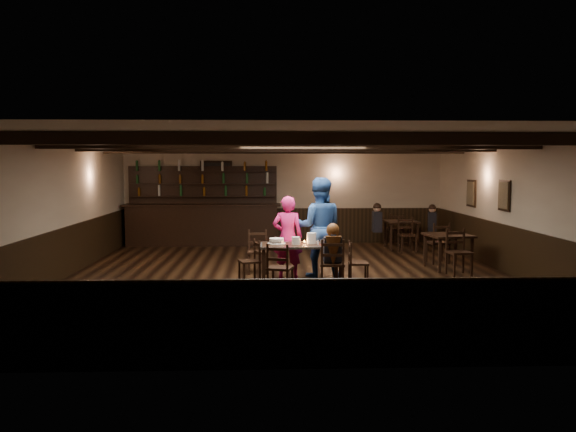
{
  "coord_description": "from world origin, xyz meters",
  "views": [
    {
      "loc": [
        -0.43,
        -10.96,
        2.23
      ],
      "look_at": [
        -0.04,
        0.2,
        1.21
      ],
      "focal_mm": 35.0,
      "sensor_mm": 36.0,
      "label": 1
    }
  ],
  "objects_px": {
    "chair_near_left": "(279,265)",
    "man_blue": "(319,227)",
    "chair_near_right": "(333,260)",
    "dining_table": "(301,249)",
    "woman_pink": "(288,237)",
    "bar_counter": "(203,219)",
    "cake": "(277,241)"
  },
  "relations": [
    {
      "from": "dining_table",
      "to": "chair_near_right",
      "type": "relative_size",
      "value": 1.64
    },
    {
      "from": "dining_table",
      "to": "chair_near_left",
      "type": "xyz_separation_m",
      "value": [
        -0.43,
        -0.82,
        -0.15
      ]
    },
    {
      "from": "chair_near_left",
      "to": "chair_near_right",
      "type": "xyz_separation_m",
      "value": [
        0.96,
        0.22,
        0.03
      ]
    },
    {
      "from": "man_blue",
      "to": "cake",
      "type": "distance_m",
      "value": 1.07
    },
    {
      "from": "chair_near_left",
      "to": "cake",
      "type": "relative_size",
      "value": 2.59
    },
    {
      "from": "dining_table",
      "to": "chair_near_left",
      "type": "height_order",
      "value": "chair_near_left"
    },
    {
      "from": "chair_near_right",
      "to": "bar_counter",
      "type": "relative_size",
      "value": 0.21
    },
    {
      "from": "man_blue",
      "to": "woman_pink",
      "type": "bearing_deg",
      "value": 16.65
    },
    {
      "from": "chair_near_right",
      "to": "cake",
      "type": "xyz_separation_m",
      "value": [
        -0.98,
        0.68,
        0.26
      ]
    },
    {
      "from": "cake",
      "to": "bar_counter",
      "type": "xyz_separation_m",
      "value": [
        -1.99,
        5.2,
        -0.07
      ]
    },
    {
      "from": "dining_table",
      "to": "man_blue",
      "type": "bearing_deg",
      "value": 59.93
    },
    {
      "from": "chair_near_right",
      "to": "dining_table",
      "type": "bearing_deg",
      "value": 130.9
    },
    {
      "from": "cake",
      "to": "bar_counter",
      "type": "bearing_deg",
      "value": 110.91
    },
    {
      "from": "chair_near_right",
      "to": "cake",
      "type": "relative_size",
      "value": 2.73
    },
    {
      "from": "man_blue",
      "to": "cake",
      "type": "bearing_deg",
      "value": 40.29
    },
    {
      "from": "chair_near_left",
      "to": "chair_near_right",
      "type": "distance_m",
      "value": 0.98
    },
    {
      "from": "cake",
      "to": "bar_counter",
      "type": "distance_m",
      "value": 5.57
    },
    {
      "from": "woman_pink",
      "to": "bar_counter",
      "type": "distance_m",
      "value": 5.22
    },
    {
      "from": "chair_near_right",
      "to": "chair_near_left",
      "type": "bearing_deg",
      "value": -167.31
    },
    {
      "from": "dining_table",
      "to": "cake",
      "type": "height_order",
      "value": "cake"
    },
    {
      "from": "woman_pink",
      "to": "cake",
      "type": "xyz_separation_m",
      "value": [
        -0.23,
        -0.48,
        -0.02
      ]
    },
    {
      "from": "dining_table",
      "to": "chair_near_left",
      "type": "bearing_deg",
      "value": -118.01
    },
    {
      "from": "bar_counter",
      "to": "chair_near_right",
      "type": "bearing_deg",
      "value": -63.22
    },
    {
      "from": "chair_near_left",
      "to": "woman_pink",
      "type": "xyz_separation_m",
      "value": [
        0.2,
        1.37,
        0.3
      ]
    },
    {
      "from": "chair_near_left",
      "to": "woman_pink",
      "type": "height_order",
      "value": "woman_pink"
    },
    {
      "from": "man_blue",
      "to": "cake",
      "type": "xyz_separation_m",
      "value": [
        -0.86,
        -0.61,
        -0.19
      ]
    },
    {
      "from": "chair_near_left",
      "to": "bar_counter",
      "type": "relative_size",
      "value": 0.2
    },
    {
      "from": "woman_pink",
      "to": "man_blue",
      "type": "height_order",
      "value": "man_blue"
    },
    {
      "from": "chair_near_left",
      "to": "chair_near_right",
      "type": "relative_size",
      "value": 0.95
    },
    {
      "from": "chair_near_left",
      "to": "man_blue",
      "type": "relative_size",
      "value": 0.44
    },
    {
      "from": "chair_near_left",
      "to": "dining_table",
      "type": "bearing_deg",
      "value": 61.99
    },
    {
      "from": "woman_pink",
      "to": "bar_counter",
      "type": "height_order",
      "value": "bar_counter"
    }
  ]
}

